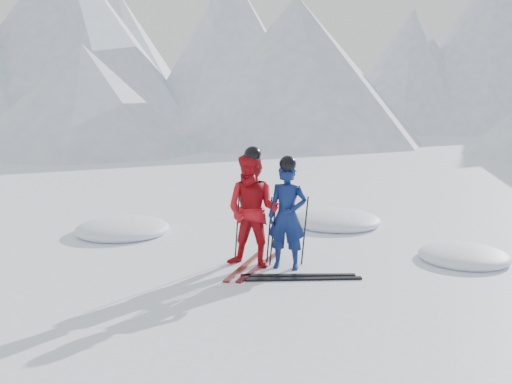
# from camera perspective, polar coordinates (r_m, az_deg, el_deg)

# --- Properties ---
(ground) EXTENTS (160.00, 160.00, 0.00)m
(ground) POSITION_cam_1_polar(r_m,az_deg,el_deg) (8.46, 11.90, -8.28)
(ground) COLOR white
(ground) RESTS_ON ground
(mountain_range) EXTENTS (106.15, 62.94, 15.53)m
(mountain_range) POSITION_cam_1_polar(r_m,az_deg,el_deg) (43.99, 18.76, 14.32)
(mountain_range) COLOR #B2BCD1
(mountain_range) RESTS_ON ground
(skier_blue) EXTENTS (0.64, 0.45, 1.64)m
(skier_blue) POSITION_cam_1_polar(r_m,az_deg,el_deg) (8.30, 3.30, -2.56)
(skier_blue) COLOR #0D1D51
(skier_blue) RESTS_ON ground
(skier_red) EXTENTS (0.97, 0.81, 1.78)m
(skier_red) POSITION_cam_1_polar(r_m,az_deg,el_deg) (8.35, -0.35, -2.00)
(skier_red) COLOR #AE0D15
(skier_red) RESTS_ON ground
(pole_blue_left) EXTENTS (0.11, 0.08, 1.09)m
(pole_blue_left) POSITION_cam_1_polar(r_m,az_deg,el_deg) (8.55, 1.41, -4.09)
(pole_blue_left) COLOR black
(pole_blue_left) RESTS_ON ground
(pole_blue_right) EXTENTS (0.11, 0.07, 1.09)m
(pole_blue_right) POSITION_cam_1_polar(r_m,az_deg,el_deg) (8.58, 5.16, -4.07)
(pole_blue_right) COLOR black
(pole_blue_right) RESTS_ON ground
(pole_red_left) EXTENTS (0.12, 0.09, 1.18)m
(pole_red_left) POSITION_cam_1_polar(r_m,az_deg,el_deg) (8.71, -1.98, -3.53)
(pole_red_left) COLOR black
(pole_red_left) RESTS_ON ground
(pole_red_right) EXTENTS (0.12, 0.08, 1.18)m
(pole_red_right) POSITION_cam_1_polar(r_m,az_deg,el_deg) (8.51, 1.83, -3.84)
(pole_red_right) COLOR black
(pole_red_right) RESTS_ON ground
(ski_worn_left) EXTENTS (0.32, 1.70, 0.03)m
(ski_worn_left) POSITION_cam_1_polar(r_m,az_deg,el_deg) (8.59, -1.14, -7.71)
(ski_worn_left) COLOR black
(ski_worn_left) RESTS_ON ground
(ski_worn_right) EXTENTS (0.44, 1.68, 0.03)m
(ski_worn_right) POSITION_cam_1_polar(r_m,az_deg,el_deg) (8.54, 0.45, -7.80)
(ski_worn_right) COLOR black
(ski_worn_right) RESTS_ON ground
(ski_loose_a) EXTENTS (1.68, 0.43, 0.03)m
(ski_loose_a) POSITION_cam_1_polar(r_m,az_deg,el_deg) (8.12, 4.43, -8.74)
(ski_loose_a) COLOR black
(ski_loose_a) RESTS_ON ground
(ski_loose_b) EXTENTS (1.67, 0.48, 0.03)m
(ski_loose_b) POSITION_cam_1_polar(r_m,az_deg,el_deg) (7.97, 5.04, -9.11)
(ski_loose_b) COLOR black
(ski_loose_b) RESTS_ON ground
(snow_lumps) EXTENTS (10.02, 5.72, 0.41)m
(snow_lumps) POSITION_cam_1_polar(r_m,az_deg,el_deg) (10.42, 3.67, -4.75)
(snow_lumps) COLOR white
(snow_lumps) RESTS_ON ground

